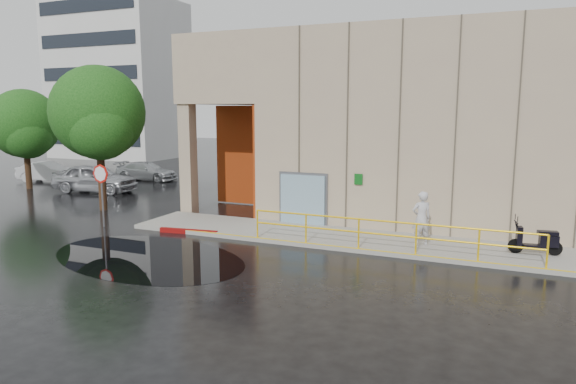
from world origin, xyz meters
name	(u,v)px	position (x,y,z in m)	size (l,w,h in m)	color
ground	(227,267)	(0.00, 0.00, 0.00)	(120.00, 120.00, 0.00)	black
sidewalk	(387,243)	(4.00, 4.50, 0.07)	(20.00, 3.00, 0.15)	gray
building	(445,122)	(5.10, 10.98, 4.21)	(20.00, 10.17, 8.00)	tan
guardrail	(387,235)	(4.25, 3.15, 0.68)	(9.56, 0.06, 1.03)	yellow
distant_building	(119,81)	(-28.00, 27.98, 7.50)	(12.00, 8.08, 15.00)	silver
person	(421,218)	(5.17, 4.37, 1.09)	(0.68, 0.45, 1.88)	silver
scooter	(537,232)	(8.77, 4.65, 0.87)	(1.66, 0.77, 1.26)	black
stop_sign	(101,181)	(-7.36, 2.75, 1.88)	(0.78, 0.11, 2.58)	slate
red_curb	(189,231)	(-3.46, 3.10, 0.09)	(2.40, 0.18, 0.18)	maroon
puddle	(147,257)	(-2.92, -0.10, 0.00)	(7.42, 4.57, 0.01)	black
car_a	(95,178)	(-14.13, 9.47, 0.83)	(1.95, 4.84, 1.65)	#B1B2B8
car_b	(47,172)	(-20.25, 11.64, 0.65)	(1.39, 3.97, 1.31)	silver
car_c	(147,171)	(-14.61, 14.75, 0.62)	(1.73, 4.26, 1.24)	#A3A6AA
tree_near	(99,116)	(-9.76, 5.39, 4.46)	(4.34, 4.34, 6.80)	#301D10
tree_far	(25,126)	(-18.68, 8.89, 3.75)	(4.08, 4.08, 5.96)	#301D10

